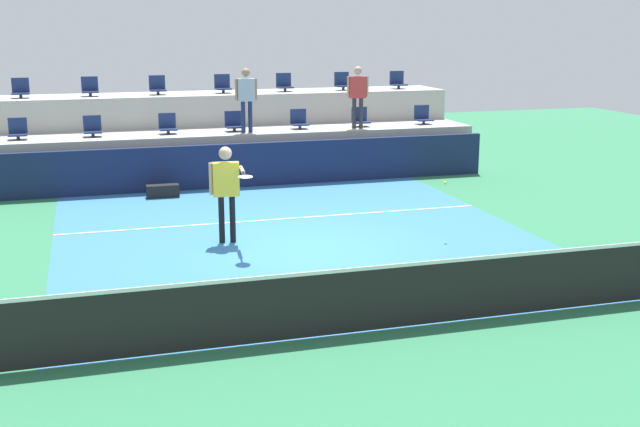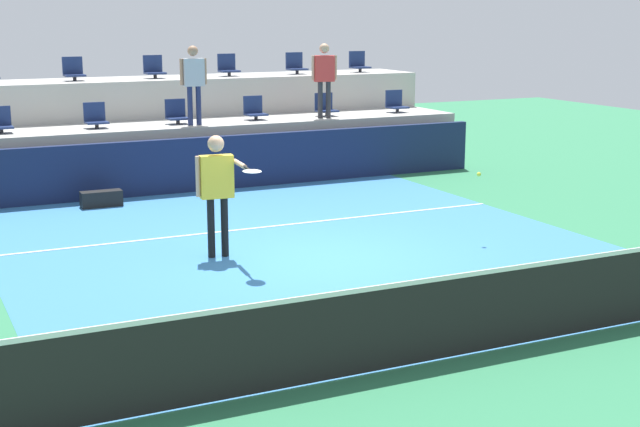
{
  "view_description": "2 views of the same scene",
  "coord_description": "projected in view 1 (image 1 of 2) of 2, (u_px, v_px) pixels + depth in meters",
  "views": [
    {
      "loc": [
        -3.73,
        -13.36,
        4.04
      ],
      "look_at": [
        -0.21,
        -1.44,
        1.03
      ],
      "focal_mm": 44.5,
      "sensor_mm": 36.0,
      "label": 1
    },
    {
      "loc": [
        -5.61,
        -11.53,
        3.55
      ],
      "look_at": [
        -1.01,
        -1.93,
        1.2
      ],
      "focal_mm": 51.02,
      "sensor_mm": 36.0,
      "label": 2
    }
  ],
  "objects": [
    {
      "name": "stadium_chair_lower_center",
      "position": [
        234.0,
        123.0,
        20.83
      ],
      "size": [
        0.44,
        0.4,
        0.52
      ],
      "color": "#2D2D33",
      "rests_on": "seating_tier_lower"
    },
    {
      "name": "stadium_chair_upper_center",
      "position": [
        223.0,
        85.0,
        22.32
      ],
      "size": [
        0.44,
        0.4,
        0.52
      ],
      "color": "#2D2D33",
      "rests_on": "seating_tier_upper"
    },
    {
      "name": "stadium_chair_lower_mid_left",
      "position": [
        168.0,
        125.0,
        20.35
      ],
      "size": [
        0.44,
        0.4,
        0.52
      ],
      "color": "#2D2D33",
      "rests_on": "seating_tier_lower"
    },
    {
      "name": "stadium_chair_upper_far_left",
      "position": [
        21.0,
        90.0,
        20.84
      ],
      "size": [
        0.44,
        0.4,
        0.52
      ],
      "color": "#2D2D33",
      "rests_on": "seating_tier_upper"
    },
    {
      "name": "court_service_line",
      "position": [
        278.0,
        219.0,
        16.67
      ],
      "size": [
        9.0,
        0.06,
        0.0
      ],
      "primitive_type": "cube",
      "color": "white",
      "rests_on": "ground_plane"
    },
    {
      "name": "stadium_chair_upper_mid_right",
      "position": [
        284.0,
        84.0,
        22.81
      ],
      "size": [
        0.44,
        0.4,
        0.52
      ],
      "color": "#2D2D33",
      "rests_on": "seating_tier_upper"
    },
    {
      "name": "tennis_net",
      "position": [
        389.0,
        294.0,
        10.59
      ],
      "size": [
        10.48,
        0.08,
        1.07
      ],
      "color": "black",
      "rests_on": "ground_plane"
    },
    {
      "name": "sponsor_backboard",
      "position": [
        244.0,
        165.0,
        19.9
      ],
      "size": [
        13.0,
        0.16,
        1.1
      ],
      "primitive_type": "cube",
      "color": "#141E42",
      "rests_on": "ground_plane"
    },
    {
      "name": "stadium_chair_lower_far_right",
      "position": [
        423.0,
        116.0,
        22.31
      ],
      "size": [
        0.44,
        0.4,
        0.52
      ],
      "color": "#2D2D33",
      "rests_on": "seating_tier_lower"
    },
    {
      "name": "seating_tier_lower",
      "position": [
        235.0,
        154.0,
        21.09
      ],
      "size": [
        13.0,
        1.8,
        1.25
      ],
      "primitive_type": "cube",
      "color": "#ADAAA3",
      "rests_on": "ground_plane"
    },
    {
      "name": "spectator_leaning_on_rail",
      "position": [
        358.0,
        91.0,
        21.2
      ],
      "size": [
        0.58,
        0.27,
        1.65
      ],
      "color": "#2D2D33",
      "rests_on": "seating_tier_lower"
    },
    {
      "name": "ground_plane",
      "position": [
        309.0,
        250.0,
        14.43
      ],
      "size": [
        40.0,
        40.0,
        0.0
      ],
      "primitive_type": "plane",
      "color": "#2D754C"
    },
    {
      "name": "equipment_bag",
      "position": [
        163.0,
        191.0,
        18.76
      ],
      "size": [
        0.76,
        0.28,
        0.3
      ],
      "primitive_type": "cube",
      "color": "black",
      "rests_on": "ground_plane"
    },
    {
      "name": "stadium_chair_upper_right",
      "position": [
        342.0,
        83.0,
        23.29
      ],
      "size": [
        0.44,
        0.4,
        0.52
      ],
      "color": "#2D2D33",
      "rests_on": "seating_tier_upper"
    },
    {
      "name": "stadium_chair_upper_far_right",
      "position": [
        398.0,
        81.0,
        23.78
      ],
      "size": [
        0.44,
        0.4,
        0.52
      ],
      "color": "#2D2D33",
      "rests_on": "seating_tier_upper"
    },
    {
      "name": "court_inner_paint",
      "position": [
        295.0,
        236.0,
        15.36
      ],
      "size": [
        9.0,
        10.0,
        0.01
      ],
      "primitive_type": "cube",
      "color": "teal",
      "rests_on": "ground_plane"
    },
    {
      "name": "stadium_chair_lower_left",
      "position": [
        93.0,
        128.0,
        19.84
      ],
      "size": [
        0.44,
        0.4,
        0.52
      ],
      "color": "#2D2D33",
      "rests_on": "seating_tier_lower"
    },
    {
      "name": "stadium_chair_upper_mid_left",
      "position": [
        158.0,
        87.0,
        21.82
      ],
      "size": [
        0.44,
        0.4,
        0.52
      ],
      "color": "#2D2D33",
      "rests_on": "seating_tier_upper"
    },
    {
      "name": "spectator_in_grey",
      "position": [
        246.0,
        94.0,
        20.36
      ],
      "size": [
        0.58,
        0.22,
        1.65
      ],
      "color": "navy",
      "rests_on": "seating_tier_lower"
    },
    {
      "name": "stadium_chair_lower_right",
      "position": [
        360.0,
        118.0,
        21.8
      ],
      "size": [
        0.44,
        0.4,
        0.52
      ],
      "color": "#2D2D33",
      "rests_on": "seating_tier_lower"
    },
    {
      "name": "tennis_ball",
      "position": [
        445.0,
        183.0,
        14.98
      ],
      "size": [
        0.07,
        0.07,
        0.07
      ],
      "color": "#CCE033"
    },
    {
      "name": "stadium_chair_lower_far_left",
      "position": [
        18.0,
        131.0,
        19.36
      ],
      "size": [
        0.44,
        0.4,
        0.52
      ],
      "color": "#2D2D33",
      "rests_on": "seating_tier_lower"
    },
    {
      "name": "seating_tier_upper",
      "position": [
        223.0,
        130.0,
        22.67
      ],
      "size": [
        13.0,
        1.8,
        2.1
      ],
      "primitive_type": "cube",
      "color": "#ADAAA3",
      "rests_on": "ground_plane"
    },
    {
      "name": "stadium_chair_upper_left",
      "position": [
        90.0,
        88.0,
        21.32
      ],
      "size": [
        0.44,
        0.4,
        0.52
      ],
      "color": "#2D2D33",
      "rests_on": "seating_tier_upper"
    },
    {
      "name": "stadium_chair_lower_mid_right",
      "position": [
        299.0,
        121.0,
        21.32
      ],
      "size": [
        0.44,
        0.4,
        0.52
      ],
      "color": "#2D2D33",
      "rests_on": "seating_tier_lower"
    },
    {
      "name": "tennis_player",
      "position": [
        227.0,
        184.0,
        14.65
      ],
      "size": [
        0.64,
        1.28,
        1.82
      ],
      "color": "black",
      "rests_on": "ground_plane"
    }
  ]
}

